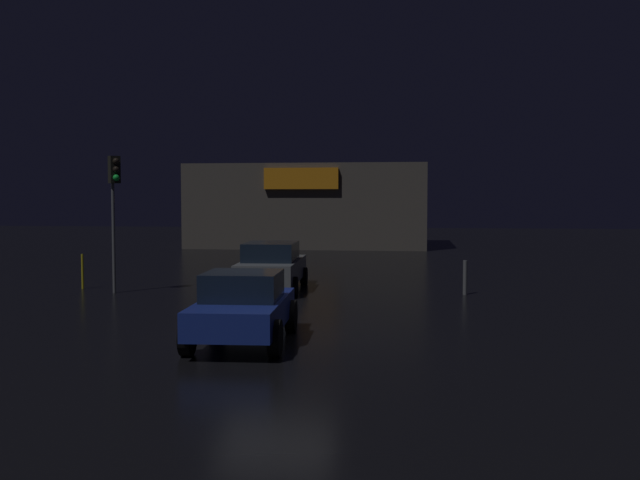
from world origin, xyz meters
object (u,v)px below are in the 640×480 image
Objects in this scene: store_building at (312,206)px; car_far at (272,266)px; traffic_signal_main at (114,187)px; car_near at (243,307)px.

car_far is (1.84, -22.66, -1.76)m from store_building.
store_building is 3.36× the size of traffic_signal_main.
store_building is 31.39m from car_near.
car_near is (5.85, -7.12, -2.60)m from traffic_signal_main.
car_far reaches higher than car_near.
store_building is 3.13× the size of car_far.
car_near is at bearing -82.77° from car_far.
traffic_signal_main is at bearing -163.37° from car_far.
store_building is 24.27m from traffic_signal_main.
traffic_signal_main reaches higher than car_near.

